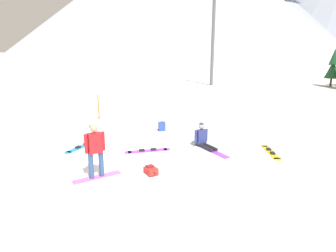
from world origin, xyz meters
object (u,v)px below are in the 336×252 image
at_px(loose_snowboard_near_right, 271,152).
at_px(pine_tree_slender, 333,66).
at_px(snowboarder_foreground, 95,150).
at_px(ski_lift_tower, 213,27).
at_px(snowboarder_midground, 204,139).
at_px(loose_snowboard_far_spare, 148,151).
at_px(backpack_red, 151,170).
at_px(backpack_blue, 162,126).
at_px(trail_marker_pole, 99,107).
at_px(loose_snowboard_near_left, 82,146).

bearing_deg(loose_snowboard_near_right, pine_tree_slender, 81.58).
bearing_deg(snowboarder_foreground, ski_lift_tower, 98.55).
relative_size(snowboarder_midground, loose_snowboard_far_spare, 1.03).
distance_m(backpack_red, backpack_blue, 5.07).
height_order(snowboarder_foreground, snowboarder_midground, snowboarder_foreground).
height_order(loose_snowboard_far_spare, loose_snowboard_near_right, same).
bearing_deg(backpack_blue, backpack_red, -67.96).
xyz_separation_m(loose_snowboard_near_right, pine_tree_slender, (3.63, 24.55, 2.16)).
xyz_separation_m(snowboarder_foreground, loose_snowboard_near_right, (4.63, 4.61, -0.88)).
bearing_deg(trail_marker_pole, ski_lift_tower, 86.62).
height_order(snowboarder_foreground, pine_tree_slender, pine_tree_slender).
bearing_deg(backpack_red, loose_snowboard_near_left, 162.59).
distance_m(loose_snowboard_far_spare, backpack_red, 2.16).
distance_m(snowboarder_foreground, snowboarder_midground, 4.69).
height_order(backpack_blue, pine_tree_slender, pine_tree_slender).
bearing_deg(snowboarder_midground, loose_snowboard_near_left, -155.35).
bearing_deg(ski_lift_tower, trail_marker_pole, -93.38).
relative_size(snowboarder_midground, backpack_red, 2.97).
relative_size(snowboarder_foreground, backpack_red, 3.08).
bearing_deg(pine_tree_slender, trail_marker_pole, -119.80).
height_order(snowboarder_midground, loose_snowboard_near_right, snowboarder_midground).
distance_m(pine_tree_slender, ski_lift_tower, 13.37).
height_order(snowboarder_midground, backpack_blue, snowboarder_midground).
distance_m(loose_snowboard_near_left, backpack_red, 3.98).
bearing_deg(trail_marker_pole, snowboarder_foreground, -52.70).
xyz_separation_m(snowboarder_foreground, pine_tree_slender, (8.26, 29.16, 1.28)).
relative_size(snowboarder_foreground, ski_lift_tower, 0.16).
xyz_separation_m(snowboarder_foreground, backpack_blue, (-0.52, 5.63, -0.69)).
bearing_deg(loose_snowboard_near_left, backpack_blue, 61.67).
bearing_deg(pine_tree_slender, backpack_blue, -110.45).
bearing_deg(backpack_blue, loose_snowboard_far_spare, -74.70).
relative_size(snowboarder_foreground, snowboarder_midground, 1.04).
bearing_deg(backpack_red, ski_lift_tower, 102.10).
height_order(loose_snowboard_near_right, backpack_red, backpack_red).
bearing_deg(pine_tree_slender, snowboarder_foreground, -105.82).
xyz_separation_m(pine_tree_slender, ski_lift_tower, (-11.99, -4.38, 3.97)).
xyz_separation_m(snowboarder_foreground, backpack_red, (1.39, 0.92, -0.77)).
height_order(loose_snowboard_near_right, backpack_blue, backpack_blue).
relative_size(loose_snowboard_near_right, ski_lift_tower, 0.16).
relative_size(snowboarder_foreground, backpack_blue, 3.61).
height_order(snowboarder_foreground, loose_snowboard_near_left, snowboarder_foreground).
relative_size(loose_snowboard_far_spare, ski_lift_tower, 0.15).
xyz_separation_m(snowboarder_foreground, snowboarder_midground, (2.07, 4.17, -0.56)).
relative_size(snowboarder_foreground, pine_tree_slender, 0.43).
relative_size(loose_snowboard_far_spare, backpack_red, 2.88).
bearing_deg(snowboarder_foreground, snowboarder_midground, 63.59).
xyz_separation_m(loose_snowboard_near_right, ski_lift_tower, (-8.36, 20.17, 6.13)).
height_order(loose_snowboard_near_left, backpack_red, backpack_red).
bearing_deg(loose_snowboard_near_right, loose_snowboard_near_left, -160.47).
bearing_deg(backpack_red, trail_marker_pole, 138.97).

